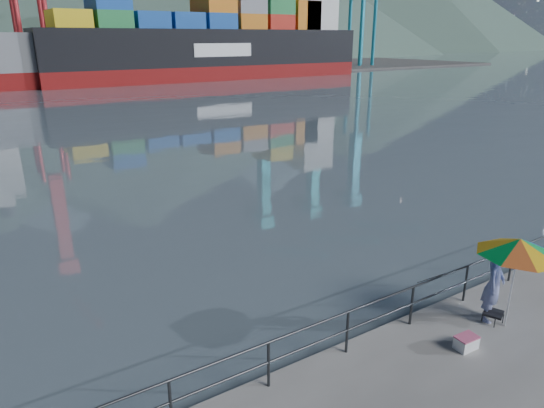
{
  "coord_description": "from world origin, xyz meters",
  "views": [
    {
      "loc": [
        -7.19,
        -4.91,
        6.5
      ],
      "look_at": [
        -0.15,
        6.0,
        2.0
      ],
      "focal_mm": 32.0,
      "sensor_mm": 36.0,
      "label": 1
    }
  ],
  "objects_px": {
    "cooler_bag": "(466,343)",
    "fisherman": "(494,285)",
    "beach_umbrella": "(519,247)",
    "container_ship": "(219,40)"
  },
  "relations": [
    {
      "from": "cooler_bag",
      "to": "fisherman",
      "type": "bearing_deg",
      "value": 20.59
    },
    {
      "from": "fisherman",
      "to": "container_ship",
      "type": "bearing_deg",
      "value": 47.76
    },
    {
      "from": "beach_umbrella",
      "to": "cooler_bag",
      "type": "relative_size",
      "value": 4.7
    },
    {
      "from": "fisherman",
      "to": "cooler_bag",
      "type": "bearing_deg",
      "value": 176.81
    },
    {
      "from": "cooler_bag",
      "to": "container_ship",
      "type": "xyz_separation_m",
      "value": [
        30.03,
        70.5,
        5.75
      ]
    },
    {
      "from": "fisherman",
      "to": "cooler_bag",
      "type": "height_order",
      "value": "fisherman"
    },
    {
      "from": "fisherman",
      "to": "cooler_bag",
      "type": "relative_size",
      "value": 3.92
    },
    {
      "from": "fisherman",
      "to": "beach_umbrella",
      "type": "bearing_deg",
      "value": -101.27
    },
    {
      "from": "beach_umbrella",
      "to": "container_ship",
      "type": "xyz_separation_m",
      "value": [
        28.48,
        70.45,
        3.83
      ]
    },
    {
      "from": "fisherman",
      "to": "beach_umbrella",
      "type": "height_order",
      "value": "beach_umbrella"
    }
  ]
}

